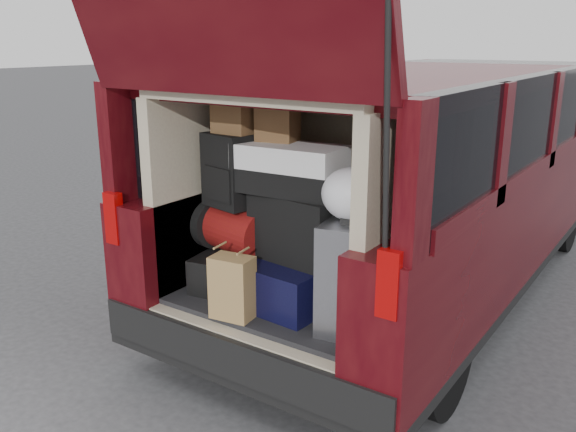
# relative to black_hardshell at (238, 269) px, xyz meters

# --- Properties ---
(ground) EXTENTS (80.00, 80.00, 0.00)m
(ground) POSITION_rel_black_hardshell_xyz_m (0.37, -0.17, -0.66)
(ground) COLOR #333335
(ground) RESTS_ON ground
(minivan) EXTENTS (1.90, 5.35, 2.77)m
(minivan) POSITION_rel_black_hardshell_xyz_m (0.37, 1.68, 0.25)
(minivan) COLOR black
(minivan) RESTS_ON ground
(load_floor) EXTENTS (1.24, 1.05, 0.55)m
(load_floor) POSITION_rel_black_hardshell_xyz_m (0.37, 0.10, -0.38)
(load_floor) COLOR black
(load_floor) RESTS_ON ground
(black_hardshell) EXTENTS (0.47, 0.59, 0.21)m
(black_hardshell) POSITION_rel_black_hardshell_xyz_m (0.00, 0.00, 0.00)
(black_hardshell) COLOR black
(black_hardshell) RESTS_ON load_floor
(navy_hardshell) EXTENTS (0.53, 0.63, 0.26)m
(navy_hardshell) POSITION_rel_black_hardshell_xyz_m (0.42, -0.00, 0.02)
(navy_hardshell) COLOR black
(navy_hardshell) RESTS_ON load_floor
(silver_roller) EXTENTS (0.30, 0.42, 0.58)m
(silver_roller) POSITION_rel_black_hardshell_xyz_m (0.83, -0.11, 0.18)
(silver_roller) COLOR silver
(silver_roller) RESTS_ON load_floor
(kraft_bag) EXTENTS (0.24, 0.17, 0.35)m
(kraft_bag) POSITION_rel_black_hardshell_xyz_m (0.26, -0.37, 0.07)
(kraft_bag) COLOR #AA7F4C
(kraft_bag) RESTS_ON load_floor
(red_duffel) EXTENTS (0.50, 0.38, 0.30)m
(red_duffel) POSITION_rel_black_hardshell_xyz_m (0.01, -0.00, 0.26)
(red_duffel) COLOR maroon
(red_duffel) RESTS_ON black_hardshell
(black_soft_case) EXTENTS (0.56, 0.37, 0.38)m
(black_soft_case) POSITION_rel_black_hardshell_xyz_m (0.44, 0.02, 0.34)
(black_soft_case) COLOR black
(black_soft_case) RESTS_ON navy_hardshell
(backpack) EXTENTS (0.33, 0.24, 0.43)m
(backpack) POSITION_rel_black_hardshell_xyz_m (-0.01, -0.04, 0.62)
(backpack) COLOR black
(backpack) RESTS_ON red_duffel
(twotone_duffel) EXTENTS (0.61, 0.34, 0.27)m
(twotone_duffel) POSITION_rel_black_hardshell_xyz_m (0.37, 0.02, 0.66)
(twotone_duffel) COLOR white
(twotone_duffel) RESTS_ON black_soft_case
(grocery_sack_lower) EXTENTS (0.24, 0.20, 0.21)m
(grocery_sack_lower) POSITION_rel_black_hardshell_xyz_m (0.01, 0.00, 0.94)
(grocery_sack_lower) COLOR brown
(grocery_sack_lower) RESTS_ON backpack
(grocery_sack_upper) EXTENTS (0.24, 0.21, 0.21)m
(grocery_sack_upper) POSITION_rel_black_hardshell_xyz_m (0.24, 0.08, 0.90)
(grocery_sack_upper) COLOR brown
(grocery_sack_upper) RESTS_ON twotone_duffel
(plastic_bag_right) EXTENTS (0.32, 0.30, 0.27)m
(plastic_bag_right) POSITION_rel_black_hardshell_xyz_m (0.83, -0.11, 0.61)
(plastic_bag_right) COLOR silver
(plastic_bag_right) RESTS_ON silver_roller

